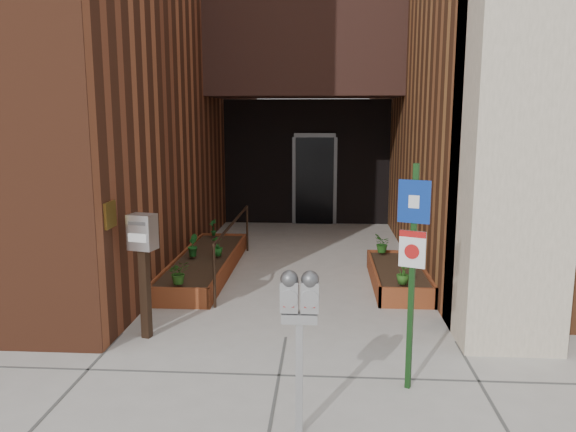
# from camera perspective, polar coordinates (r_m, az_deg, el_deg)

# --- Properties ---
(ground) EXTENTS (80.00, 80.00, 0.00)m
(ground) POSITION_cam_1_polar(r_m,az_deg,el_deg) (6.85, -0.23, -12.23)
(ground) COLOR #9E9991
(ground) RESTS_ON ground
(architecture) EXTENTS (20.00, 14.60, 10.00)m
(architecture) POSITION_cam_1_polar(r_m,az_deg,el_deg) (13.44, 1.10, 20.31)
(architecture) COLOR brown
(architecture) RESTS_ON ground
(planter_left) EXTENTS (0.90, 3.60, 0.30)m
(planter_left) POSITION_cam_1_polar(r_m,az_deg,el_deg) (9.56, -8.44, -4.97)
(planter_left) COLOR brown
(planter_left) RESTS_ON ground
(planter_right) EXTENTS (0.80, 2.20, 0.30)m
(planter_right) POSITION_cam_1_polar(r_m,az_deg,el_deg) (8.95, 11.10, -6.11)
(planter_right) COLOR brown
(planter_right) RESTS_ON ground
(handrail) EXTENTS (0.04, 3.34, 0.90)m
(handrail) POSITION_cam_1_polar(r_m,az_deg,el_deg) (9.28, -5.58, -1.47)
(handrail) COLOR black
(handrail) RESTS_ON ground
(parking_meter) EXTENTS (0.31, 0.15, 1.40)m
(parking_meter) POSITION_cam_1_polar(r_m,az_deg,el_deg) (4.55, 1.18, -9.40)
(parking_meter) COLOR #A2A2A5
(parking_meter) RESTS_ON ground
(sign_post) EXTENTS (0.28, 0.14, 2.18)m
(sign_post) POSITION_cam_1_polar(r_m,az_deg,el_deg) (5.36, 12.54, -3.77)
(sign_post) COLOR #143714
(sign_post) RESTS_ON ground
(payment_dropbox) EXTENTS (0.34, 0.28, 1.49)m
(payment_dropbox) POSITION_cam_1_polar(r_m,az_deg,el_deg) (6.74, -14.50, -3.31)
(payment_dropbox) COLOR black
(payment_dropbox) RESTS_ON ground
(shrub_left_a) EXTENTS (0.40, 0.40, 0.32)m
(shrub_left_a) POSITION_cam_1_polar(r_m,az_deg,el_deg) (7.98, -11.04, -5.65)
(shrub_left_a) COLOR #255317
(shrub_left_a) RESTS_ON planter_left
(shrub_left_b) EXTENTS (0.25, 0.25, 0.37)m
(shrub_left_b) POSITION_cam_1_polar(r_m,az_deg,el_deg) (9.47, -9.69, -2.96)
(shrub_left_b) COLOR #1B6120
(shrub_left_b) RESTS_ON planter_left
(shrub_left_c) EXTENTS (0.25, 0.25, 0.33)m
(shrub_left_c) POSITION_cam_1_polar(r_m,az_deg,el_deg) (9.45, -7.20, -3.03)
(shrub_left_c) COLOR #19581B
(shrub_left_c) RESTS_ON planter_left
(shrub_left_d) EXTENTS (0.24, 0.24, 0.32)m
(shrub_left_d) POSITION_cam_1_polar(r_m,az_deg,el_deg) (11.05, -7.61, -1.15)
(shrub_left_d) COLOR #18551D
(shrub_left_d) RESTS_ON planter_left
(shrub_right_a) EXTENTS (0.25, 0.25, 0.32)m
(shrub_right_a) POSITION_cam_1_polar(r_m,az_deg,el_deg) (7.99, 11.61, -5.65)
(shrub_right_a) COLOR #265819
(shrub_right_a) RESTS_ON planter_right
(shrub_right_b) EXTENTS (0.23, 0.23, 0.36)m
(shrub_right_b) POSITION_cam_1_polar(r_m,az_deg,el_deg) (9.64, 12.07, -2.83)
(shrub_right_b) COLOR #1B5D1A
(shrub_right_b) RESTS_ON planter_right
(shrub_right_c) EXTENTS (0.30, 0.30, 0.32)m
(shrub_right_c) POSITION_cam_1_polar(r_m,az_deg,el_deg) (9.71, 9.57, -2.77)
(shrub_right_c) COLOR #225919
(shrub_right_c) RESTS_ON planter_right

